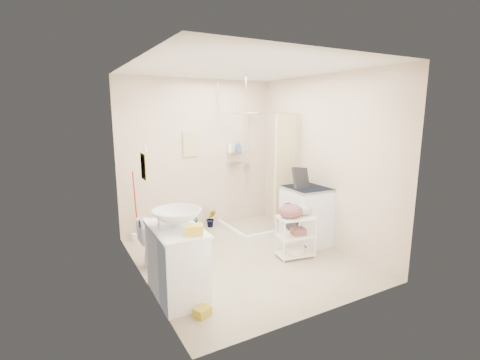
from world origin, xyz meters
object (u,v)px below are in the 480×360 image
at_px(vanity, 177,262).
at_px(washing_machine, 307,216).
at_px(toilet, 164,241).
at_px(laundry_rack, 296,233).

distance_m(vanity, washing_machine, 2.36).
bearing_deg(washing_machine, vanity, -164.27).
bearing_deg(toilet, laundry_rack, -111.85).
height_order(vanity, laundry_rack, vanity).
bearing_deg(toilet, washing_machine, -99.35).
xyz_separation_m(toilet, washing_machine, (2.18, -0.35, 0.13)).
relative_size(washing_machine, laundry_rack, 1.27).
bearing_deg(laundry_rack, vanity, -163.54).
bearing_deg(vanity, toilet, 83.42).
distance_m(toilet, washing_machine, 2.21).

